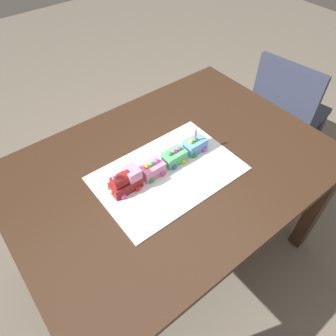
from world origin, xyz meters
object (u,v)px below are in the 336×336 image
at_px(chair, 286,112).
at_px(cake_car_caboose_bubblegum, 152,169).
at_px(dining_table, 171,180).
at_px(cake_car_hopper_mint_green, 174,157).
at_px(cake_locomotive, 125,181).
at_px(cake_car_gondola_sky_blue, 195,145).
at_px(birthday_candle, 196,133).

bearing_deg(chair, cake_car_caboose_bubblegum, 86.28).
bearing_deg(dining_table, cake_car_caboose_bubblegum, 176.99).
xyz_separation_m(cake_car_caboose_bubblegum, cake_car_hopper_mint_green, (0.12, 0.00, 0.00)).
bearing_deg(chair, cake_locomotive, 85.80).
bearing_deg(cake_car_gondola_sky_blue, cake_locomotive, -180.00).
relative_size(chair, cake_car_caboose_bubblegum, 8.60).
height_order(cake_locomotive, cake_car_caboose_bubblegum, cake_locomotive).
height_order(chair, birthday_candle, birthday_candle).
height_order(cake_locomotive, cake_car_hopper_mint_green, cake_locomotive).
bearing_deg(birthday_candle, cake_car_caboose_bubblegum, 180.00).
height_order(cake_car_caboose_bubblegum, birthday_candle, birthday_candle).
xyz_separation_m(cake_car_caboose_bubblegum, birthday_candle, (0.24, -0.00, 0.07)).
bearing_deg(chair, cake_car_hopper_mint_green, 86.82).
xyz_separation_m(dining_table, cake_car_gondola_sky_blue, (0.14, 0.01, 0.14)).
bearing_deg(dining_table, cake_car_gondola_sky_blue, 2.22).
bearing_deg(cake_car_gondola_sky_blue, birthday_candle, -180.00).
xyz_separation_m(dining_table, cake_car_caboose_bubblegum, (-0.10, 0.01, 0.14)).
distance_m(cake_car_caboose_bubblegum, birthday_candle, 0.25).
distance_m(cake_locomotive, cake_car_gondola_sky_blue, 0.36).
relative_size(cake_car_gondola_sky_blue, birthday_candle, 1.78).
relative_size(cake_locomotive, cake_car_hopper_mint_green, 1.40).
height_order(cake_car_hopper_mint_green, birthday_candle, birthday_candle).
relative_size(cake_locomotive, birthday_candle, 2.49).
relative_size(chair, cake_car_hopper_mint_green, 8.60).
height_order(dining_table, cake_locomotive, cake_locomotive).
relative_size(cake_car_hopper_mint_green, birthday_candle, 1.78).
xyz_separation_m(cake_locomotive, cake_car_caboose_bubblegum, (0.13, 0.00, -0.02)).
relative_size(cake_car_caboose_bubblegum, cake_car_hopper_mint_green, 1.00).
distance_m(dining_table, cake_locomotive, 0.28).
bearing_deg(birthday_candle, cake_car_gondola_sky_blue, 0.00).
xyz_separation_m(dining_table, cake_locomotive, (-0.23, 0.01, 0.16)).
bearing_deg(cake_locomotive, chair, 4.22).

